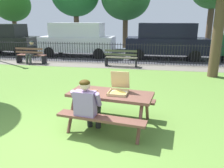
# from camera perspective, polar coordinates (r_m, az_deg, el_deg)

# --- Properties ---
(ground) EXTENTS (28.00, 12.46, 0.02)m
(ground) POSITION_cam_1_polar(r_m,az_deg,el_deg) (6.30, -6.42, -5.44)
(ground) COLOR olive
(cobblestone_walkway) EXTENTS (28.00, 1.40, 0.01)m
(cobblestone_walkway) POSITION_cam_1_polar(r_m,az_deg,el_deg) (11.50, 1.27, 4.64)
(cobblestone_walkway) COLOR slate
(street_asphalt) EXTENTS (28.00, 6.06, 0.01)m
(street_asphalt) POSITION_cam_1_polar(r_m,az_deg,el_deg) (15.14, 3.44, 7.42)
(street_asphalt) COLOR #38383D
(picnic_table_foreground) EXTENTS (1.99, 1.72, 0.79)m
(picnic_table_foreground) POSITION_cam_1_polar(r_m,az_deg,el_deg) (4.89, -0.42, -4.21)
(picnic_table_foreground) COLOR brown
(picnic_table_foreground) RESTS_ON ground
(pizza_box_open) EXTENTS (0.43, 0.50, 0.45)m
(pizza_box_open) POSITION_cam_1_polar(r_m,az_deg,el_deg) (4.80, 1.71, -1.30)
(pizza_box_open) COLOR tan
(pizza_box_open) RESTS_ON picnic_table_foreground
(pizza_slice_on_table) EXTENTS (0.21, 0.30, 0.02)m
(pizza_slice_on_table) POSITION_cam_1_polar(r_m,az_deg,el_deg) (4.88, -4.69, -2.06)
(pizza_slice_on_table) COLOR #F8D36F
(pizza_slice_on_table) RESTS_ON picnic_table_foreground
(adult_at_table) EXTENTS (0.63, 0.63, 1.19)m
(adult_at_table) POSITION_cam_1_polar(r_m,az_deg,el_deg) (4.54, -6.30, -5.13)
(adult_at_table) COLOR black
(adult_at_table) RESTS_ON ground
(iron_fence_streetside) EXTENTS (23.87, 0.03, 1.09)m
(iron_fence_streetside) POSITION_cam_1_polar(r_m,az_deg,el_deg) (12.08, 1.80, 7.89)
(iron_fence_streetside) COLOR black
(iron_fence_streetside) RESTS_ON ground
(park_bench_left) EXTENTS (1.62, 0.57, 0.85)m
(park_bench_left) POSITION_cam_1_polar(r_m,az_deg,el_deg) (12.84, -19.93, 6.80)
(park_bench_left) COLOR brown
(park_bench_left) RESTS_ON ground
(park_bench_center) EXTENTS (1.62, 0.55, 0.85)m
(park_bench_center) POSITION_cam_1_polar(r_m,az_deg,el_deg) (11.26, 2.32, 6.55)
(park_bench_center) COLOR #52503C
(park_bench_center) RESTS_ON ground
(person_on_park_bench) EXTENTS (0.63, 0.62, 1.19)m
(person_on_park_bench) POSITION_cam_1_polar(r_m,az_deg,el_deg) (12.79, -19.80, 7.88)
(person_on_park_bench) COLOR #3E3E3E
(person_on_park_bench) RESTS_ON ground
(parked_car_far_left) EXTENTS (3.96, 1.95, 1.98)m
(parked_car_far_left) POSITION_cam_1_polar(r_m,az_deg,el_deg) (16.84, -25.01, 10.33)
(parked_car_far_left) COLOR black
(parked_car_far_left) RESTS_ON ground
(parked_car_left) EXTENTS (4.60, 1.96, 2.08)m
(parked_car_left) POSITION_cam_1_polar(r_m,az_deg,el_deg) (14.62, -8.73, 11.30)
(parked_car_left) COLOR silver
(parked_car_left) RESTS_ON ground
(parked_car_center) EXTENTS (4.61, 1.97, 2.08)m
(parked_car_center) POSITION_cam_1_polar(r_m,az_deg,el_deg) (13.89, 13.58, 10.80)
(parked_car_center) COLOR black
(parked_car_center) RESTS_ON ground
(far_tree_left) EXTENTS (3.09, 3.09, 4.86)m
(far_tree_left) POSITION_cam_1_polar(r_m,az_deg,el_deg) (22.20, -24.00, 17.85)
(far_tree_left) COLOR brown
(far_tree_left) RESTS_ON ground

